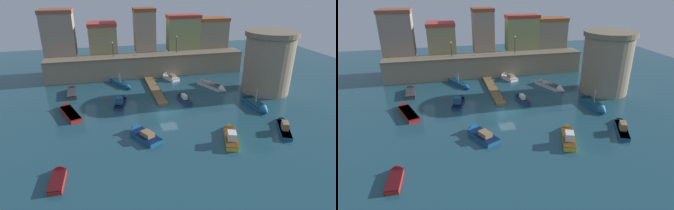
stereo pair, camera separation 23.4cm
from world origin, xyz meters
The scene contains 20 objects.
ground_plane centered at (0.00, 0.00, 0.00)m, with size 100.47×100.47×0.00m, color #1E4756.
quay_wall centered at (0.00, 18.71, 2.26)m, with size 40.57×4.23×4.51m.
old_town_backdrop centered at (-2.21, 23.06, 8.22)m, with size 39.36×6.03×9.13m.
fortress_tower centered at (19.01, 4.73, 5.42)m, with size 8.91×8.91×10.72m.
pier_dock centered at (-0.35, 9.64, 0.19)m, with size 1.67×14.21×0.70m.
quay_lamp_0 centered at (-6.96, 18.71, 6.51)m, with size 0.32×0.32×2.96m.
quay_lamp_1 centered at (6.13, 18.71, 6.85)m, with size 0.32×0.32×3.54m.
moored_boat_0 centered at (5.72, -9.43, 0.47)m, with size 3.53×6.51×1.93m.
moored_boat_1 centered at (-5.24, -6.27, 0.37)m, with size 4.18×5.86×1.78m.
moored_boat_2 centered at (-14.68, -12.96, 0.30)m, with size 1.51×4.45×1.26m.
moored_boat_3 centered at (13.89, -1.96, 0.40)m, with size 1.83×6.43×3.38m.
moored_boat_4 centered at (-6.85, 5.15, 0.39)m, with size 2.70×5.81×1.88m.
moored_boat_5 centered at (10.62, 8.05, 0.38)m, with size 4.25×7.05×1.55m.
moored_boat_6 centered at (3.40, 4.08, 0.36)m, with size 1.45×5.36×1.48m.
moored_boat_7 centered at (-5.92, 13.51, 0.32)m, with size 4.15×6.91×2.53m.
moored_boat_8 centered at (-14.97, 11.41, 0.38)m, with size 1.93×5.74×1.49m.
moored_boat_9 centered at (-14.94, 3.08, 0.35)m, with size 3.91×7.20×1.47m.
moored_boat_12 centered at (3.81, 15.72, 0.39)m, with size 3.26×4.97×1.75m.
moored_boat_13 centered at (13.81, -8.71, 0.38)m, with size 4.00×6.58×2.09m.
mooring_buoy_0 centered at (-9.15, 7.32, 0.00)m, with size 0.55×0.55×0.55m, color red.
Camera 1 is at (-9.37, -38.00, 18.35)m, focal length 30.17 mm.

